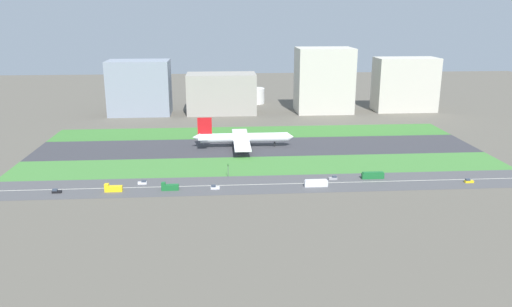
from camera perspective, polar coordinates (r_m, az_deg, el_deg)
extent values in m
plane|color=#5B564C|center=(323.96, 0.10, 0.75)|extent=(800.00, 800.00, 0.00)
cube|color=#38383D|center=(323.95, 0.10, 0.76)|extent=(280.00, 46.00, 0.10)
cube|color=#3D7A33|center=(363.59, -0.39, 2.43)|extent=(280.00, 36.00, 0.10)
cube|color=#427F38|center=(284.69, 0.72, -1.39)|extent=(280.00, 36.00, 0.10)
cube|color=#4C4C4F|center=(254.43, 1.34, -3.51)|extent=(280.00, 28.00, 0.10)
cube|color=silver|center=(254.41, 1.34, -3.50)|extent=(266.00, 0.50, 0.01)
cylinder|color=white|center=(321.88, -1.35, 1.80)|extent=(56.00, 6.00, 6.00)
cone|color=white|center=(324.72, 3.95, 1.89)|extent=(4.00, 5.70, 5.70)
cone|color=white|center=(321.66, -6.79, 1.83)|extent=(5.00, 5.40, 5.40)
cube|color=red|center=(319.80, -5.84, 3.10)|extent=(9.00, 0.80, 11.00)
cube|color=white|center=(321.44, -5.98, 1.88)|extent=(6.00, 16.00, 0.60)
cube|color=white|center=(336.63, -1.82, 2.22)|extent=(10.00, 26.00, 1.00)
cylinder|color=gray|center=(331.39, -1.60, 1.61)|extent=(5.00, 3.20, 3.20)
cube|color=white|center=(307.58, -1.57, 0.90)|extent=(10.00, 26.00, 1.00)
cylinder|color=gray|center=(313.99, -1.44, 0.80)|extent=(5.00, 3.20, 3.20)
cylinder|color=black|center=(324.57, 2.12, 1.08)|extent=(1.00, 1.00, 3.20)
cylinder|color=black|center=(326.24, -2.08, 1.15)|extent=(1.00, 1.00, 3.20)
cylinder|color=black|center=(319.48, -2.03, 0.84)|extent=(1.00, 1.00, 3.20)
cube|color=silver|center=(260.88, -12.76, -3.28)|extent=(4.40, 1.80, 1.10)
cube|color=#333D4C|center=(260.44, -12.60, -3.07)|extent=(2.20, 1.66, 0.90)
cube|color=#99999E|center=(264.33, 8.70, -2.81)|extent=(4.40, 1.80, 1.10)
cube|color=#333D4C|center=(264.19, 8.88, -2.60)|extent=(2.20, 1.66, 0.90)
cube|color=#19662D|center=(269.47, 13.10, -2.47)|extent=(11.60, 2.50, 3.00)
cube|color=#19662D|center=(268.97, 13.14, -2.12)|extent=(10.80, 2.30, 0.50)
cube|color=yellow|center=(278.75, 23.01, -2.94)|extent=(4.40, 1.80, 1.10)
cube|color=#333D4C|center=(278.09, 22.88, -2.75)|extent=(2.20, 1.66, 0.90)
cube|color=black|center=(260.62, -21.65, -4.06)|extent=(4.40, 1.80, 1.10)
cube|color=#333D4C|center=(260.54, -21.84, -3.85)|extent=(2.20, 1.66, 0.90)
cube|color=#19662D|center=(249.36, -9.71, -3.80)|extent=(8.40, 2.50, 2.80)
cube|color=#19662D|center=(249.04, -10.46, -3.38)|extent=(2.00, 2.30, 1.20)
cube|color=yellow|center=(253.50, -15.85, -3.86)|extent=(8.40, 2.50, 2.80)
cube|color=yellow|center=(253.53, -16.59, -3.44)|extent=(2.00, 2.30, 1.20)
cube|color=silver|center=(252.58, 6.82, -3.40)|extent=(11.60, 2.50, 3.00)
cube|color=silver|center=(252.00, 6.82, -3.03)|extent=(10.80, 2.30, 0.50)
cube|color=silver|center=(248.43, -4.66, -3.90)|extent=(4.40, 1.80, 1.10)
cube|color=#333D4C|center=(248.11, -4.85, -3.69)|extent=(2.20, 1.66, 0.90)
cylinder|color=#4C4C51|center=(264.70, -3.18, -2.06)|extent=(0.24, 0.24, 6.00)
cube|color=black|center=(263.62, -3.19, -1.32)|extent=(0.36, 0.36, 1.20)
sphere|color=#19D826|center=(263.34, -3.19, -1.27)|extent=(0.24, 0.24, 0.24)
cube|color=gray|center=(435.42, -13.07, 7.29)|extent=(50.83, 29.80, 45.29)
cube|color=#9E998E|center=(431.20, -3.94, 6.80)|extent=(58.05, 31.12, 33.82)
cube|color=beige|center=(439.02, 7.71, 8.24)|extent=(47.35, 33.32, 54.68)
cube|color=beige|center=(459.66, 16.54, 7.52)|extent=(52.66, 25.99, 45.97)
cylinder|color=silver|center=(478.31, -0.24, 6.56)|extent=(19.86, 19.86, 14.40)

